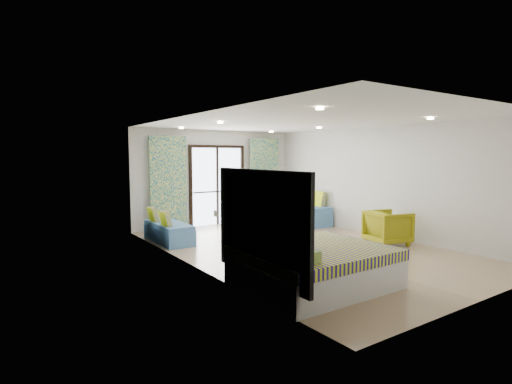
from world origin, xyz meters
TOP-DOWN VIEW (x-y plane):
  - floor at (0.00, 0.00)m, footprint 5.00×7.50m
  - ceiling at (0.00, 0.00)m, footprint 5.00×7.50m
  - wall_back at (0.00, 3.75)m, footprint 5.00×0.01m
  - wall_front at (0.00, -3.75)m, footprint 5.00×0.01m
  - wall_left at (-2.50, 0.00)m, footprint 0.01×7.50m
  - wall_right at (2.50, 0.00)m, footprint 0.01×7.50m
  - balcony_door at (0.00, 3.72)m, footprint 1.76×0.08m
  - balcony_rail at (0.00, 3.73)m, footprint 1.52×0.03m
  - curtain_left at (-1.55, 3.57)m, footprint 1.00×0.10m
  - curtain_right at (1.55, 3.57)m, footprint 1.00×0.10m
  - downlight_a at (-1.40, -2.00)m, footprint 0.12×0.12m
  - downlight_b at (1.40, -2.00)m, footprint 0.12×0.12m
  - downlight_c at (-1.40, 1.00)m, footprint 0.12×0.12m
  - downlight_d at (1.40, 1.00)m, footprint 0.12×0.12m
  - downlight_e at (-1.40, 3.00)m, footprint 0.12×0.12m
  - downlight_f at (1.40, 3.00)m, footprint 0.12×0.12m
  - headboard at (-2.46, -1.99)m, footprint 0.06×2.10m
  - switch_plate at (-2.47, -0.74)m, footprint 0.02×0.10m
  - bed at (-1.48, -1.99)m, footprint 2.17×1.77m
  - daybed_left at (-2.11, 2.22)m, footprint 0.63×1.61m
  - daybed_right at (2.12, 2.46)m, footprint 0.94×2.04m
  - coffee_table at (0.27, 1.74)m, footprint 0.64×0.64m
  - vase at (0.29, 1.78)m, footprint 0.21×0.22m
  - armchair at (1.86, -0.77)m, footprint 0.94×0.97m

SIDE VIEW (x-z plane):
  - floor at x=0.00m, z-range -0.01..0.01m
  - daybed_left at x=-2.11m, z-range -0.15..0.64m
  - daybed_right at x=2.12m, z-range -0.18..0.79m
  - bed at x=-1.48m, z-range -0.06..0.69m
  - coffee_table at x=0.27m, z-range 0.01..0.65m
  - armchair at x=1.86m, z-range 0.00..0.84m
  - vase at x=0.29m, z-range 0.37..0.54m
  - balcony_rail at x=0.00m, z-range 0.93..0.97m
  - headboard at x=-2.46m, z-range 0.30..1.80m
  - switch_plate at x=-2.47m, z-range 1.00..1.10m
  - curtain_left at x=-1.55m, z-range 0.00..2.50m
  - curtain_right at x=1.55m, z-range 0.00..2.50m
  - balcony_door at x=0.00m, z-range 0.12..2.40m
  - wall_back at x=0.00m, z-range 0.00..2.70m
  - wall_front at x=0.00m, z-range 0.00..2.70m
  - wall_left at x=-2.50m, z-range 0.00..2.70m
  - wall_right at x=2.50m, z-range 0.00..2.70m
  - downlight_a at x=-1.40m, z-range 2.66..2.68m
  - downlight_b at x=1.40m, z-range 2.66..2.68m
  - downlight_c at x=-1.40m, z-range 2.66..2.68m
  - downlight_d at x=1.40m, z-range 2.66..2.68m
  - downlight_e at x=-1.40m, z-range 2.66..2.68m
  - downlight_f at x=1.40m, z-range 2.66..2.68m
  - ceiling at x=0.00m, z-range 2.70..2.71m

